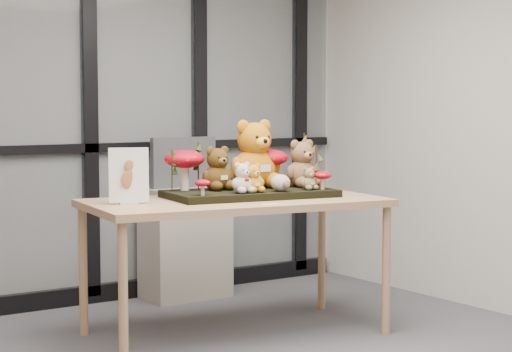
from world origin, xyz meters
TOP-DOWN VIEW (x-y plane):
  - room_shell at (0.00, 0.00)m, footprint 5.00×5.00m
  - glass_partition at (-0.00, 2.47)m, footprint 4.90×0.06m
  - display_table at (0.78, 1.21)m, footprint 1.80×1.08m
  - diorama_tray at (0.92, 1.25)m, footprint 1.04×0.62m
  - bear_pooh_yellow at (1.02, 1.36)m, footprint 0.39×0.36m
  - bear_brown_medium at (0.76, 1.37)m, footprint 0.24×0.23m
  - bear_tan_back at (1.31, 1.26)m, footprint 0.27×0.25m
  - bear_small_yellow at (0.85, 1.12)m, footprint 0.16×0.15m
  - bear_white_bow at (0.78, 1.13)m, footprint 0.17×0.15m
  - bear_beige_small at (1.22, 1.07)m, footprint 0.13×0.12m
  - plush_cream_hedgehog at (1.02, 1.08)m, footprint 0.09×0.09m
  - mushroom_back_left at (0.60, 1.46)m, footprint 0.24×0.24m
  - mushroom_back_right at (1.14, 1.37)m, footprint 0.23×0.23m
  - mushroom_front_left at (0.53, 1.14)m, footprint 0.09×0.09m
  - mushroom_front_right at (1.30, 1.05)m, footprint 0.11×0.11m
  - sprig_green_far_left at (0.50, 1.44)m, footprint 0.05×0.05m
  - sprig_green_mid_left at (0.69, 1.47)m, footprint 0.05×0.05m
  - sprig_dry_far_right at (1.35, 1.29)m, footprint 0.05×0.05m
  - sprig_dry_mid_right at (1.35, 1.17)m, footprint 0.05×0.05m
  - sprig_green_centre at (0.85, 1.45)m, footprint 0.05×0.05m
  - sign_holder at (0.16, 1.32)m, footprint 0.22×0.11m
  - label_card at (0.79, 0.86)m, footprint 0.10×0.03m
  - cabinet at (1.06, 2.26)m, footprint 0.58×0.34m
  - monitor at (1.06, 2.28)m, footprint 0.49×0.05m

SIDE VIEW (x-z plane):
  - cabinet at x=1.06m, z-range 0.00..0.77m
  - display_table at x=0.78m, z-range 0.33..1.13m
  - label_card at x=0.79m, z-range 0.80..0.80m
  - diorama_tray at x=0.92m, z-range 0.80..0.84m
  - mushroom_front_left at x=0.53m, z-range 0.84..0.94m
  - plush_cream_hedgehog at x=1.02m, z-range 0.84..0.95m
  - mushroom_front_right at x=1.30m, z-range 0.84..0.96m
  - bear_beige_small at x=1.22m, z-range 0.84..0.99m
  - bear_small_yellow at x=0.85m, z-range 0.84..1.02m
  - bear_white_bow at x=0.78m, z-range 0.84..1.03m
  - sign_holder at x=0.16m, z-range 0.79..1.10m
  - monitor at x=1.06m, z-range 0.77..1.12m
  - sprig_green_centre at x=0.85m, z-range 0.84..1.06m
  - sprig_green_far_left at x=0.50m, z-range 0.84..1.08m
  - mushroom_back_right at x=1.14m, z-range 0.84..1.09m
  - sprig_dry_mid_right at x=1.35m, z-range 0.84..1.10m
  - mushroom_back_left at x=0.60m, z-range 0.84..1.10m
  - sprig_green_mid_left at x=0.69m, z-range 0.84..1.12m
  - bear_brown_medium at x=0.76m, z-range 0.84..1.12m
  - bear_tan_back at x=1.31m, z-range 0.84..1.16m
  - sprig_dry_far_right at x=1.35m, z-range 0.84..1.17m
  - bear_pooh_yellow at x=1.02m, z-range 0.84..1.29m
  - glass_partition at x=0.00m, z-range 0.03..2.81m
  - room_shell at x=0.00m, z-range -0.82..4.18m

